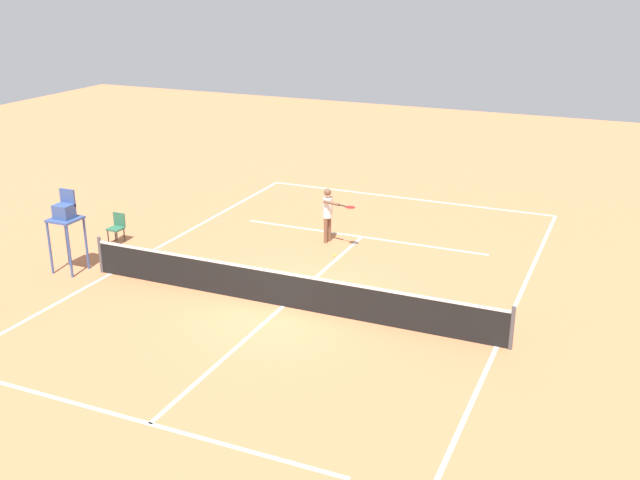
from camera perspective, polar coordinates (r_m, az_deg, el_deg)
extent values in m
plane|color=#D37A4C|center=(19.48, -2.82, -5.05)|extent=(60.00, 60.00, 0.00)
cube|color=white|center=(28.71, 6.55, 3.19)|extent=(11.01, 0.10, 0.01)
cube|color=white|center=(17.96, 13.31, -7.89)|extent=(0.10, 21.13, 0.01)
cube|color=white|center=(22.30, -15.63, -2.47)|extent=(0.10, 21.13, 0.01)
cube|color=white|center=(24.43, 3.21, 0.25)|extent=(8.26, 0.10, 0.01)
cube|color=white|center=(15.16, -12.83, -13.47)|extent=(8.26, 0.10, 0.01)
cube|color=white|center=(19.48, -2.82, -5.05)|extent=(0.10, 11.62, 0.01)
cylinder|color=#4C4C51|center=(17.69, 14.40, -6.51)|extent=(0.10, 0.10, 1.07)
cylinder|color=#4C4C51|center=(22.29, -16.36, -1.08)|extent=(0.10, 0.10, 1.07)
cube|color=black|center=(19.29, -2.84, -3.83)|extent=(11.61, 0.03, 0.91)
cube|color=white|center=(19.11, -2.86, -2.53)|extent=(11.61, 0.04, 0.06)
cylinder|color=brown|center=(23.88, 0.71, 0.85)|extent=(0.12, 0.12, 0.82)
cylinder|color=brown|center=(23.73, 0.43, 0.72)|extent=(0.12, 0.12, 0.82)
cylinder|color=white|center=(23.57, 0.58, 2.47)|extent=(0.28, 0.28, 0.64)
sphere|color=brown|center=(23.42, 0.58, 3.66)|extent=(0.23, 0.23, 0.23)
cylinder|color=brown|center=(23.70, 0.84, 2.66)|extent=(0.09, 0.09, 0.57)
cylinder|color=brown|center=(23.19, 0.88, 2.82)|extent=(0.58, 0.22, 0.09)
cylinder|color=black|center=(22.96, 1.72, 2.64)|extent=(0.26, 0.09, 0.04)
ellipsoid|color=red|center=(22.81, 2.32, 2.50)|extent=(0.38, 0.35, 0.04)
sphere|color=#CCE033|center=(22.75, 1.09, -1.16)|extent=(0.07, 0.07, 0.07)
cylinder|color=#38518C|center=(22.09, -18.52, -0.84)|extent=(0.07, 0.07, 1.55)
cylinder|color=#38518C|center=(22.55, -19.86, -0.58)|extent=(0.07, 0.07, 1.55)
cylinder|color=#38518C|center=(22.57, -17.36, -0.27)|extent=(0.07, 0.07, 1.55)
cylinder|color=#38518C|center=(23.02, -18.69, -0.02)|extent=(0.07, 0.07, 1.55)
cube|color=#38518C|center=(22.30, -18.83, 1.51)|extent=(0.80, 0.80, 0.06)
cube|color=#38518C|center=(22.23, -18.90, 2.08)|extent=(0.50, 0.44, 0.40)
cube|color=#38518C|center=(22.28, -18.66, 3.08)|extent=(0.50, 0.06, 0.50)
cylinder|color=#262626|center=(24.40, -15.17, 0.09)|extent=(0.04, 0.04, 0.45)
cylinder|color=#262626|center=(24.62, -15.82, 0.20)|extent=(0.04, 0.04, 0.45)
cylinder|color=#262626|center=(24.66, -14.67, 0.35)|extent=(0.04, 0.04, 0.45)
cylinder|color=#262626|center=(24.87, -15.31, 0.45)|extent=(0.04, 0.04, 0.45)
cube|color=#2D6B4C|center=(24.55, -15.30, 0.83)|extent=(0.44, 0.44, 0.06)
cube|color=#2D6B4C|center=(24.64, -15.03, 1.54)|extent=(0.44, 0.04, 0.44)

